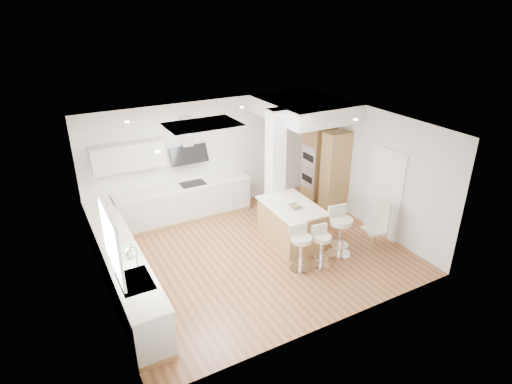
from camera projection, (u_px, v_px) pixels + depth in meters
ground at (255, 254)px, 9.11m from camera, size 6.00×6.00×0.00m
ceiling at (255, 254)px, 9.11m from camera, size 6.00×5.00×0.02m
wall_back at (206, 157)px, 10.53m from camera, size 6.00×0.04×2.80m
wall_left at (99, 230)px, 7.22m from camera, size 0.04×5.00×2.80m
wall_right at (369, 168)px, 9.85m from camera, size 0.04×5.00×2.80m
skylight at (203, 126)px, 8.10m from camera, size 4.10×2.10×0.06m
window_left at (110, 238)px, 6.40m from camera, size 0.06×1.28×1.07m
doorway_right at (385, 194)px, 9.52m from camera, size 0.05×1.00×2.10m
counter_left at (121, 265)px, 7.93m from camera, size 0.63×4.50×1.35m
counter_back at (177, 195)px, 10.20m from camera, size 3.62×0.63×2.50m
pillar at (275, 170)px, 9.75m from camera, size 0.35×0.35×2.80m
soffit at (304, 108)px, 10.07m from camera, size 1.78×2.20×0.40m
oven_column at (324, 168)px, 10.83m from camera, size 0.63×1.21×2.10m
peninsula at (291, 223)px, 9.39m from camera, size 1.03×1.52×0.98m
bar_stool_a at (301, 246)px, 8.38m from camera, size 0.49×0.49×0.96m
bar_stool_b at (321, 244)px, 8.53m from camera, size 0.45×0.45×0.88m
bar_stool_c at (340, 229)px, 8.86m from camera, size 0.54×0.54×1.09m
dining_chair at (379, 224)px, 9.12m from camera, size 0.50×0.50×1.09m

